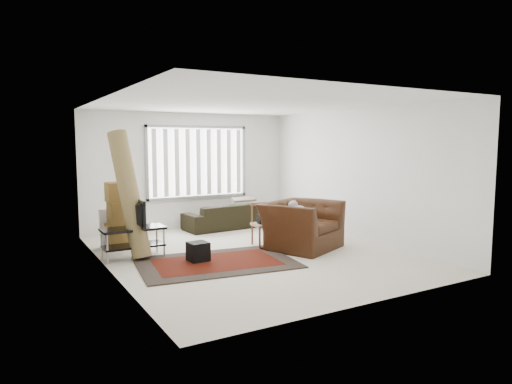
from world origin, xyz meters
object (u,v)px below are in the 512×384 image
moving_boxes (120,217)px  sofa (226,212)px  tv_stand (133,236)px  armchair (302,222)px  side_chair (264,222)px

moving_boxes → sofa: moving_boxes is taller
tv_stand → armchair: bearing=-16.2°
side_chair → armchair: 0.75m
side_chair → moving_boxes: bearing=160.6°
tv_stand → armchair: size_ratio=0.62×
armchair → sofa: bearing=73.5°
side_chair → armchair: armchair is taller
sofa → side_chair: 2.00m
sofa → side_chair: size_ratio=2.39×
tv_stand → side_chair: 2.51m
sofa → armchair: armchair is taller
tv_stand → armchair: (2.98, -0.87, 0.12)m
side_chair → armchair: size_ratio=0.48×
tv_stand → moving_boxes: moving_boxes is taller
moving_boxes → sofa: 2.74m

